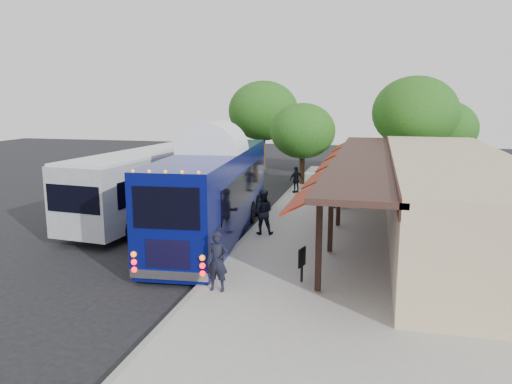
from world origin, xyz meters
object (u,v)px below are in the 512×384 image
Objects in this scene: city_bus at (157,179)px; ped_c at (296,180)px; sign_board at (302,259)px; ped_d at (337,193)px; ped_b at (262,212)px; coach_bus at (214,188)px; ped_a at (217,262)px.

ped_c is (6.08, 7.03, -0.92)m from city_bus.
city_bus is at bearing 7.99° from ped_c.
city_bus is 11.80m from sign_board.
ped_d is at bearing 85.42° from ped_c.
ped_b is at bearing -17.72° from city_bus.
city_bus reaches higher than ped_d.
city_bus reaches higher than sign_board.
ped_b reaches higher than sign_board.
sign_board is (4.62, -5.01, -1.23)m from coach_bus.
ped_d is at bearing 26.11° from city_bus.
ped_c is (-0.15, 16.34, -0.11)m from ped_a.
sign_board is at bearing 106.30° from ped_b.
ped_c is at bearing 89.61° from ped_a.
coach_bus is 6.79m from ped_a.
ped_d is 11.24m from sign_board.
ped_d is (2.74, 5.95, -0.15)m from ped_b.
ped_c is at bearing -98.67° from ped_b.
ped_a reaches higher than ped_c.
city_bus is 7.73× the size of ped_d.
ped_b is 6.55m from ped_d.
ped_c is 1.44× the size of sign_board.
ped_a reaches higher than ped_d.
coach_bus is at bearing 108.22° from ped_a.
ped_d is at bearing 47.50° from coach_bus.
ped_a is 0.95× the size of ped_b.
coach_bus reaches higher than sign_board.
coach_bus is 6.92m from sign_board.
coach_bus is at bearing 148.06° from sign_board.
city_bus is 11.22m from ped_a.
ped_a is at bearing -75.48° from coach_bus.
city_bus reaches higher than ped_c.
coach_bus is 6.78× the size of ped_a.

